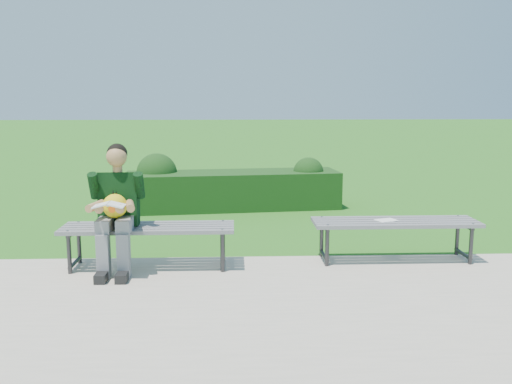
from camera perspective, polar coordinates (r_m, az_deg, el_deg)
ground at (r=6.50m, az=-4.11°, el=-6.67°), size 80.00×80.00×0.00m
walkway at (r=4.84m, az=-4.73°, el=-12.32°), size 30.00×3.50×0.02m
hedge at (r=9.33m, az=-2.87°, el=0.51°), size 3.51×1.23×0.90m
bench_left at (r=6.11m, az=-10.71°, el=-3.84°), size 1.80×0.50×0.46m
bench_right at (r=6.45m, az=13.74°, el=-3.25°), size 1.80×0.50×0.46m
seated_boy at (r=6.01m, az=-13.76°, el=-1.26°), size 0.56×0.76×1.31m
paper_sheet at (r=6.41m, az=12.90°, el=-2.76°), size 0.26×0.23×0.01m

